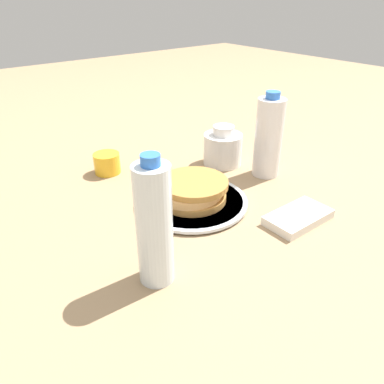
{
  "coord_description": "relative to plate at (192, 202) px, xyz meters",
  "views": [
    {
      "loc": [
        0.48,
        0.59,
        0.45
      ],
      "look_at": [
        0.01,
        0.0,
        0.03
      ],
      "focal_mm": 35.0,
      "sensor_mm": 36.0,
      "label": 1
    }
  ],
  "objects": [
    {
      "name": "ground_plane",
      "position": [
        -0.01,
        -0.0,
        -0.01
      ],
      "size": [
        4.0,
        4.0,
        0.0
      ],
      "primitive_type": "plane",
      "color": "#9E7F5B"
    },
    {
      "name": "plate",
      "position": [
        0.0,
        0.0,
        0.0
      ],
      "size": [
        0.26,
        0.26,
        0.01
      ],
      "color": "silver",
      "rests_on": "ground_plane"
    },
    {
      "name": "pancake_stack",
      "position": [
        0.0,
        -0.0,
        0.03
      ],
      "size": [
        0.17,
        0.17,
        0.05
      ],
      "color": "#BE8540",
      "rests_on": "plate"
    },
    {
      "name": "juice_glass",
      "position": [
        0.07,
        -0.28,
        0.02
      ],
      "size": [
        0.07,
        0.07,
        0.06
      ],
      "color": "yellow",
      "rests_on": "ground_plane"
    },
    {
      "name": "cream_jug",
      "position": [
        -0.21,
        -0.12,
        0.04
      ],
      "size": [
        0.11,
        0.11,
        0.11
      ],
      "color": "white",
      "rests_on": "ground_plane"
    },
    {
      "name": "water_bottle_near",
      "position": [
        -0.26,
        0.0,
        0.1
      ],
      "size": [
        0.07,
        0.07,
        0.22
      ],
      "color": "white",
      "rests_on": "ground_plane"
    },
    {
      "name": "water_bottle_mid",
      "position": [
        0.21,
        0.16,
        0.1
      ],
      "size": [
        0.06,
        0.06,
        0.23
      ],
      "color": "silver",
      "rests_on": "ground_plane"
    },
    {
      "name": "napkin",
      "position": [
        -0.13,
        0.2,
        0.0
      ],
      "size": [
        0.15,
        0.08,
        0.02
      ],
      "color": "white",
      "rests_on": "ground_plane"
    }
  ]
}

